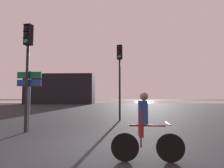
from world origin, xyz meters
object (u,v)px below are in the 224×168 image
Objects in this scene: distant_building at (61,89)px; cyclist at (145,126)px; traffic_light_near_left at (28,57)px; direction_sign_post at (29,89)px; traffic_light_center at (120,68)px.

distant_building is 7.15× the size of cyclist.
traffic_light_near_left is at bearing -123.07° from cyclist.
distant_building reaches higher than traffic_light_near_left.
distant_building is at bearing -156.72° from cyclist.
direction_sign_post is at bearing -74.11° from distant_building.
cyclist is at bearing 161.41° from traffic_light_near_left.
cyclist is (11.38, -27.46, -1.85)m from distant_building.
traffic_light_near_left is at bearing 79.05° from direction_sign_post.
distant_building is 2.60× the size of traffic_light_center.
cyclist is at bearing 106.52° from traffic_light_center.
distant_building is 29.78m from cyclist.
traffic_light_center reaches higher than cyclist.
traffic_light_center reaches higher than direction_sign_post.
direction_sign_post is at bearing 53.53° from traffic_light_center.
direction_sign_post is 1.52× the size of cyclist.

